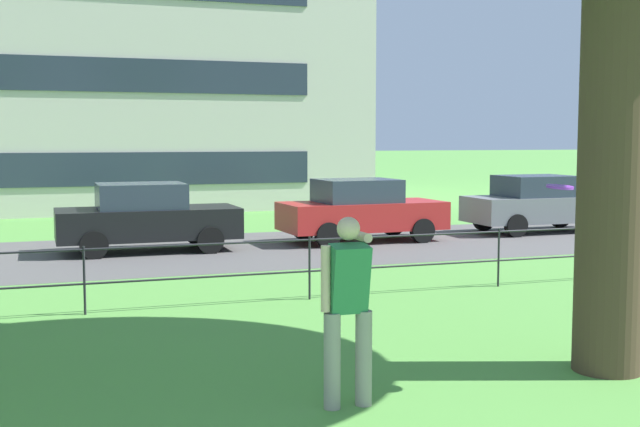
{
  "coord_description": "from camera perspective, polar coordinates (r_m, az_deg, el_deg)",
  "views": [
    {
      "loc": [
        -0.63,
        -1.42,
        2.55
      ],
      "look_at": [
        2.72,
        8.16,
        1.61
      ],
      "focal_mm": 45.89,
      "sensor_mm": 36.0,
      "label": 1
    }
  ],
  "objects": [
    {
      "name": "person_thrower",
      "position": [
        7.74,
        1.93,
        -6.35
      ],
      "size": [
        0.52,
        0.78,
        1.82
      ],
      "color": "gray",
      "rests_on": "ground"
    },
    {
      "name": "car_black_right",
      "position": [
        18.73,
        -12.01,
        -0.25
      ],
      "size": [
        4.0,
        1.82,
        1.54
      ],
      "color": "black",
      "rests_on": "ground"
    },
    {
      "name": "car_red_left",
      "position": [
        20.13,
        2.87,
        0.24
      ],
      "size": [
        4.06,
        1.93,
        1.54
      ],
      "color": "red",
      "rests_on": "ground"
    },
    {
      "name": "car_grey_center",
      "position": [
        22.89,
        14.99,
        0.68
      ],
      "size": [
        4.0,
        1.82,
        1.54
      ],
      "color": "slate",
      "rests_on": "ground"
    },
    {
      "name": "frisbee",
      "position": [
        8.5,
        16.39,
        1.79
      ],
      "size": [
        0.35,
        0.35,
        0.05
      ],
      "color": "purple"
    },
    {
      "name": "park_fence",
      "position": [
        12.26,
        -16.13,
        -3.75
      ],
      "size": [
        34.28,
        0.04,
        1.0
      ],
      "color": "#232328",
      "rests_on": "ground"
    },
    {
      "name": "street_strip",
      "position": [
        18.29,
        -17.12,
        -2.94
      ],
      "size": [
        80.0,
        6.3,
        0.01
      ],
      "primitive_type": "cube",
      "color": "#565454",
      "rests_on": "ground"
    }
  ]
}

